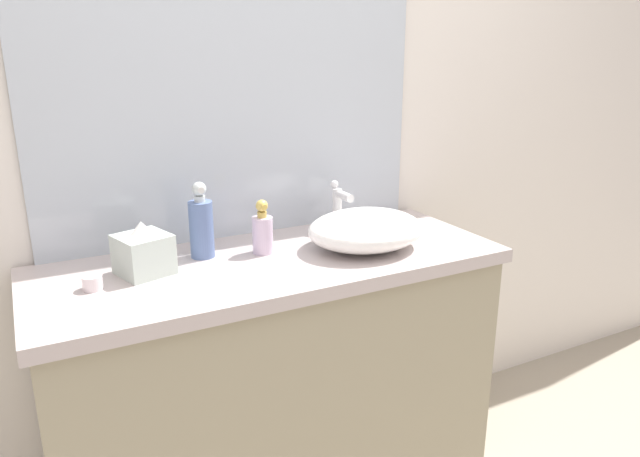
# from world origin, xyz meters

# --- Properties ---
(bathroom_wall_rear) EXTENTS (6.00, 0.06, 2.60)m
(bathroom_wall_rear) POSITION_xyz_m (0.00, 0.73, 1.30)
(bathroom_wall_rear) COLOR silver
(bathroom_wall_rear) RESTS_ON ground
(vanity_counter) EXTENTS (1.44, 0.56, 0.91)m
(vanity_counter) POSITION_xyz_m (-0.09, 0.41, 0.46)
(vanity_counter) COLOR gray
(vanity_counter) RESTS_ON ground
(wall_mirror_panel) EXTENTS (1.31, 0.01, 1.27)m
(wall_mirror_panel) POSITION_xyz_m (-0.09, 0.69, 1.55)
(wall_mirror_panel) COLOR #B2BCC6
(wall_mirror_panel) RESTS_ON vanity_counter
(sink_basin) EXTENTS (0.39, 0.32, 0.12)m
(sink_basin) POSITION_xyz_m (0.22, 0.36, 0.97)
(sink_basin) COLOR white
(sink_basin) RESTS_ON vanity_counter
(faucet) EXTENTS (0.03, 0.13, 0.18)m
(faucet) POSITION_xyz_m (0.22, 0.54, 1.02)
(faucet) COLOR silver
(faucet) RESTS_ON vanity_counter
(soap_dispenser) EXTENTS (0.07, 0.07, 0.24)m
(soap_dispenser) POSITION_xyz_m (-0.27, 0.52, 1.01)
(soap_dispenser) COLOR #546A9B
(soap_dispenser) RESTS_ON vanity_counter
(lotion_bottle) EXTENTS (0.07, 0.07, 0.17)m
(lotion_bottle) POSITION_xyz_m (-0.09, 0.47, 0.98)
(lotion_bottle) COLOR silver
(lotion_bottle) RESTS_ON vanity_counter
(tissue_box) EXTENTS (0.17, 0.17, 0.16)m
(tissue_box) POSITION_xyz_m (-0.46, 0.46, 0.98)
(tissue_box) COLOR #B8C7BD
(tissue_box) RESTS_ON vanity_counter
(candle_jar) EXTENTS (0.05, 0.05, 0.04)m
(candle_jar) POSITION_xyz_m (-0.61, 0.41, 0.93)
(candle_jar) COLOR silver
(candle_jar) RESTS_ON vanity_counter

